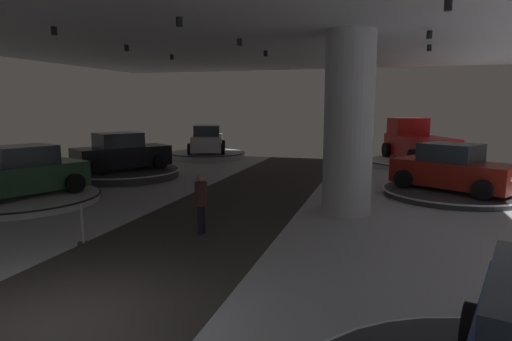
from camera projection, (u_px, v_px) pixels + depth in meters
name	position (u px, v px, depth m)	size (l,w,h in m)	color
ground	(46.00, 333.00, 6.43)	(24.00, 44.00, 0.06)	#B2B2B7
column_right	(349.00, 124.00, 13.07)	(1.48, 1.48, 5.50)	silver
display_platform_deep_right	(419.00, 163.00, 23.95)	(5.68, 5.68, 0.28)	silver
pickup_truck_deep_right	(417.00, 143.00, 24.11)	(4.04, 5.70, 2.30)	red
display_platform_mid_left	(21.00, 199.00, 14.80)	(5.16, 5.16, 0.26)	silver
display_car_mid_left	(20.00, 174.00, 14.69)	(3.37, 4.57, 1.71)	#2D5638
display_platform_deep_left	(208.00, 155.00, 27.49)	(4.78, 4.78, 0.37)	#B7B7BC
display_car_deep_left	(207.00, 140.00, 27.33)	(3.28, 4.56, 1.71)	silver
display_platform_far_left	(123.00, 173.00, 20.09)	(5.23, 5.23, 0.37)	#333338
display_car_far_left	(121.00, 153.00, 19.93)	(3.84, 4.49, 1.71)	black
display_platform_far_right	(452.00, 193.00, 15.93)	(4.94, 4.94, 0.23)	#333338
display_car_far_right	(453.00, 169.00, 15.82)	(4.51, 3.78, 1.71)	maroon
visitor_walking_near	(201.00, 200.00, 11.16)	(0.32, 0.32, 1.59)	black
stanchion_a	(83.00, 229.00, 10.38)	(0.28, 0.28, 1.01)	#333338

